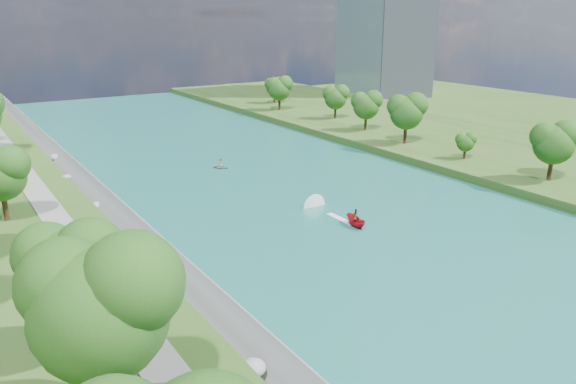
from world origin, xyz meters
TOP-DOWN VIEW (x-y plane):
  - ground at (0.00, 0.00)m, footprint 260.00×260.00m
  - river_water at (0.00, 20.00)m, footprint 55.00×240.00m
  - berm_east at (49.50, 20.00)m, footprint 44.00×240.00m
  - riprap_bank at (-25.86, 19.48)m, footprint 4.65×236.00m
  - riverside_path at (-32.50, 20.00)m, footprint 3.00×200.00m
  - trees_east at (36.11, 41.97)m, footprint 11.80×136.25m
  - motorboat at (0.36, 10.17)m, footprint 3.60×18.74m
  - raft at (-1.65, 42.30)m, footprint 3.02×3.19m

SIDE VIEW (x-z plane):
  - ground at x=0.00m, z-range 0.00..0.00m
  - river_water at x=0.00m, z-range 0.00..0.10m
  - raft at x=-1.65m, z-range -0.37..1.32m
  - motorboat at x=0.36m, z-range -0.30..1.70m
  - berm_east at x=49.50m, z-range 0.00..1.50m
  - riprap_bank at x=-25.86m, z-range -0.25..3.85m
  - riverside_path at x=-32.50m, z-range 3.50..3.60m
  - trees_east at x=36.11m, z-range 0.69..12.15m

